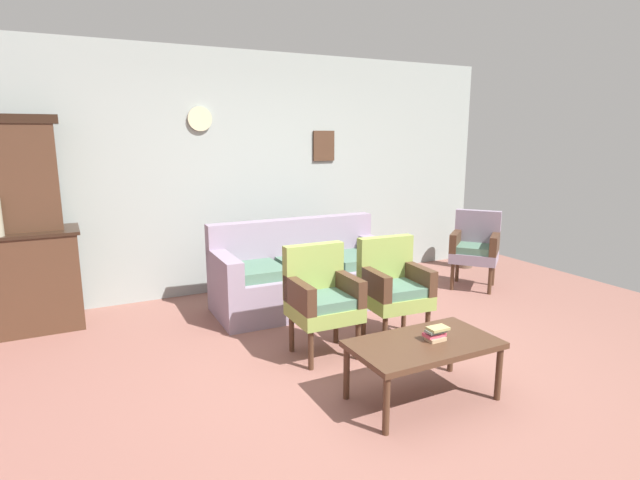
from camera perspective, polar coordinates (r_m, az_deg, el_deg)
name	(u,v)px	position (r m, az deg, el deg)	size (l,w,h in m)	color
ground_plane	(374,375)	(4.00, 6.12, -14.83)	(7.68, 7.68, 0.00)	#84564C
wall_back_with_decor	(253,173)	(5.97, -7.53, 7.50)	(6.40, 0.09, 2.70)	#939E99
side_cabinet	(14,282)	(5.42, -31.11, -4.07)	(1.16, 0.55, 0.93)	#472D1E
cabinet_upper_hutch	(1,173)	(5.35, -32.17, 6.37)	(0.99, 0.38, 1.03)	#472D1E
floral_couch	(304,276)	(5.34, -1.86, -4.11)	(1.88, 0.83, 0.90)	gray
armchair_by_doorway	(322,296)	(4.16, 0.18, -6.25)	(0.53, 0.50, 0.90)	#849947
armchair_row_middle	(393,285)	(4.50, 8.22, -4.98)	(0.55, 0.53, 0.90)	#849947
wingback_chair_by_fireplace	(475,246)	(6.26, 17.02, -0.62)	(0.71, 0.71, 0.90)	gray
coffee_table	(424,348)	(3.57, 11.55, -11.77)	(1.00, 0.56, 0.42)	#472D1E
book_stack_on_table	(436,333)	(3.58, 12.86, -10.16)	(0.15, 0.11, 0.10)	tan
floor_vase_by_wall	(465,243)	(7.20, 15.99, -0.28)	(0.22, 0.22, 0.68)	brown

